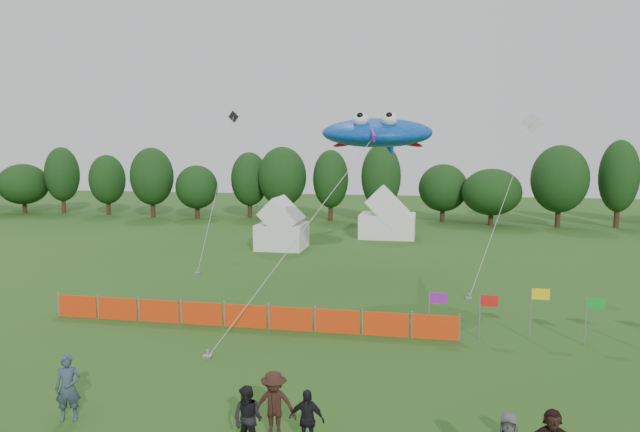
% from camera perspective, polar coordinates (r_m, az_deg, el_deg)
% --- Properties ---
extents(ground, '(160.00, 160.00, 0.00)m').
position_cam_1_polar(ground, '(16.67, -4.18, -20.56)').
color(ground, '#234C16').
rests_on(ground, ground).
extents(treeline, '(104.57, 8.78, 8.36)m').
position_cam_1_polar(treeline, '(59.36, 8.70, 3.33)').
color(treeline, '#382314').
rests_on(treeline, ground).
extents(tent_left, '(3.62, 3.62, 3.19)m').
position_cam_1_polar(tent_left, '(43.80, -3.81, -1.18)').
color(tent_left, white).
rests_on(tent_left, ground).
extents(tent_right, '(4.77, 3.82, 3.37)m').
position_cam_1_polar(tent_right, '(49.50, 6.78, -0.19)').
color(tent_right, white).
rests_on(tent_right, ground).
extents(barrier_fence, '(17.90, 0.06, 1.00)m').
position_cam_1_polar(barrier_fence, '(25.02, -7.48, -9.90)').
color(barrier_fence, red).
rests_on(barrier_fence, ground).
extents(flag_row, '(10.73, 0.56, 2.30)m').
position_cam_1_polar(flag_row, '(24.54, 23.44, -8.60)').
color(flag_row, gray).
rests_on(flag_row, ground).
extents(spectator_a, '(0.81, 0.68, 1.90)m').
position_cam_1_polar(spectator_a, '(18.20, -23.88, -15.43)').
color(spectator_a, '#303F50').
rests_on(spectator_a, ground).
extents(spectator_b, '(0.93, 0.78, 1.70)m').
position_cam_1_polar(spectator_b, '(15.40, -7.23, -19.51)').
color(spectator_b, black).
rests_on(spectator_b, ground).
extents(spectator_c, '(1.26, 0.80, 1.86)m').
position_cam_1_polar(spectator_c, '(15.83, -4.63, -18.38)').
color(spectator_c, black).
rests_on(spectator_c, ground).
extents(spectator_d, '(0.96, 0.46, 1.59)m').
position_cam_1_polar(spectator_d, '(15.39, -1.33, -19.69)').
color(spectator_d, black).
rests_on(spectator_d, ground).
extents(stingray_kite, '(8.43, 21.85, 9.67)m').
position_cam_1_polar(stingray_kite, '(33.03, 5.86, 8.23)').
color(stingray_kite, blue).
rests_on(stingray_kite, ground).
extents(small_kite_white, '(4.63, 7.36, 9.82)m').
position_cam_1_polar(small_kite_white, '(34.73, 19.06, 4.74)').
color(small_kite_white, white).
rests_on(small_kite_white, ground).
extents(small_kite_dark, '(2.10, 11.54, 10.65)m').
position_cam_1_polar(small_kite_dark, '(42.00, -9.79, 4.84)').
color(small_kite_dark, black).
rests_on(small_kite_dark, ground).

